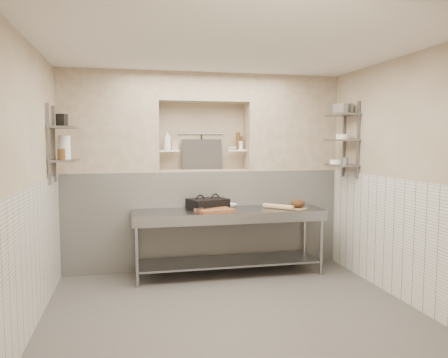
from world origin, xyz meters
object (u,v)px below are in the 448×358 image
object	(u,v)px
prep_table	(229,229)
bowl_alcove	(232,148)
mixing_bowl	(229,205)
rolling_pin	(278,207)
cutting_board	(215,210)
bottle_soap	(167,140)
bread_loaf	(298,203)
jug_left	(65,147)
panini_press	(208,204)

from	to	relation	value
prep_table	bowl_alcove	xyz separation A→B (m)	(0.17, 0.53, 1.09)
bowl_alcove	mixing_bowl	bearing A→B (deg)	-111.52
rolling_pin	cutting_board	bearing A→B (deg)	-175.68
bottle_soap	prep_table	bearing A→B (deg)	-35.58
prep_table	bread_loaf	distance (m)	1.02
bottle_soap	jug_left	bearing A→B (deg)	-155.89
panini_press	bread_loaf	xyz separation A→B (m)	(1.22, -0.27, 0.00)
bread_loaf	jug_left	size ratio (longest dim) A/B	0.68
mixing_bowl	rolling_pin	world-z (taller)	rolling_pin
rolling_pin	bread_loaf	world-z (taller)	bread_loaf
mixing_bowl	bread_loaf	bearing A→B (deg)	-20.46
mixing_bowl	rolling_pin	xyz separation A→B (m)	(0.63, -0.31, 0.01)
cutting_board	jug_left	bearing A→B (deg)	177.05
bottle_soap	jug_left	distance (m)	1.45
cutting_board	bread_loaf	bearing A→B (deg)	1.95
jug_left	bread_loaf	bearing A→B (deg)	-1.06
mixing_bowl	jug_left	bearing A→B (deg)	-172.61
rolling_pin	bowl_alcove	size ratio (longest dim) A/B	3.46
bowl_alcove	bread_loaf	bearing A→B (deg)	-38.06
cutting_board	jug_left	xyz separation A→B (m)	(-1.87, 0.10, 0.84)
panini_press	bowl_alcove	distance (m)	0.94
cutting_board	bottle_soap	bearing A→B (deg)	128.97
rolling_pin	bowl_alcove	world-z (taller)	bowl_alcove
cutting_board	bottle_soap	size ratio (longest dim) A/B	1.66
mixing_bowl	jug_left	size ratio (longest dim) A/B	0.71
mixing_bowl	rolling_pin	size ratio (longest dim) A/B	0.46
cutting_board	bowl_alcove	world-z (taller)	bowl_alcove
cutting_board	bread_loaf	size ratio (longest dim) A/B	2.35
cutting_board	mixing_bowl	bearing A→B (deg)	53.19
cutting_board	bread_loaf	xyz separation A→B (m)	(1.18, 0.04, 0.05)
prep_table	bread_loaf	world-z (taller)	bread_loaf
prep_table	bottle_soap	world-z (taller)	bottle_soap
bottle_soap	bowl_alcove	distance (m)	0.96
cutting_board	rolling_pin	xyz separation A→B (m)	(0.91, 0.07, 0.01)
panini_press	cutting_board	distance (m)	0.32
bowl_alcove	jug_left	world-z (taller)	jug_left
bread_loaf	mixing_bowl	bearing A→B (deg)	159.54
cutting_board	rolling_pin	size ratio (longest dim) A/B	1.04
panini_press	jug_left	bearing A→B (deg)	167.26
jug_left	panini_press	bearing A→B (deg)	6.72
bowl_alcove	bottle_soap	bearing A→B (deg)	178.26
panini_press	rolling_pin	distance (m)	0.98
panini_press	rolling_pin	xyz separation A→B (m)	(0.94, -0.24, -0.04)
panini_press	jug_left	xyz separation A→B (m)	(-1.84, -0.22, 0.79)
bottle_soap	rolling_pin	bearing A→B (deg)	-22.92
bread_loaf	bowl_alcove	bearing A→B (deg)	141.94
prep_table	rolling_pin	distance (m)	0.75
bottle_soap	bowl_alcove	size ratio (longest dim) A/B	2.15
cutting_board	jug_left	distance (m)	2.06
prep_table	bowl_alcove	world-z (taller)	bowl_alcove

